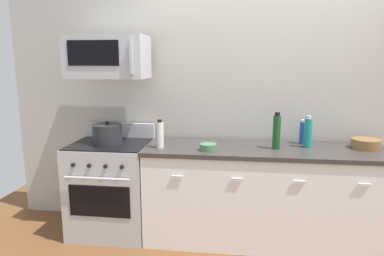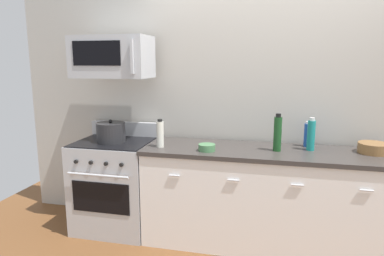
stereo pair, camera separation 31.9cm
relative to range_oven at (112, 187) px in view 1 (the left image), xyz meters
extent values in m
plane|color=brown|center=(1.50, 0.00, -0.47)|extent=(6.41, 6.41, 0.00)
cube|color=#B7B2A8|center=(1.50, 0.41, 0.88)|extent=(5.34, 0.10, 2.70)
cube|color=white|center=(1.50, 0.00, -0.03)|extent=(2.22, 0.62, 0.88)
cube|color=#383330|center=(1.50, 0.00, 0.43)|extent=(2.25, 0.65, 0.04)
cube|color=black|center=(1.50, -0.28, -0.42)|extent=(2.22, 0.02, 0.10)
cylinder|color=silver|center=(0.72, -0.33, 0.25)|extent=(0.10, 0.02, 0.02)
cylinder|color=silver|center=(1.24, -0.33, 0.25)|extent=(0.10, 0.02, 0.02)
cylinder|color=silver|center=(1.76, -0.33, 0.25)|extent=(0.10, 0.02, 0.02)
cylinder|color=silver|center=(2.28, -0.33, 0.25)|extent=(0.10, 0.02, 0.02)
cube|color=#B7BABF|center=(0.00, 0.00, -0.01)|extent=(0.76, 0.64, 0.91)
cube|color=black|center=(0.00, -0.33, -0.02)|extent=(0.58, 0.01, 0.30)
cylinder|color=#B7BABF|center=(0.00, -0.36, 0.21)|extent=(0.61, 0.02, 0.02)
cube|color=#B7BABF|center=(0.00, 0.29, 0.52)|extent=(0.76, 0.06, 0.16)
cube|color=black|center=(0.00, 0.00, 0.45)|extent=(0.73, 0.61, 0.01)
cylinder|color=black|center=(-0.23, -0.34, 0.32)|extent=(0.04, 0.02, 0.04)
cylinder|color=black|center=(-0.08, -0.34, 0.32)|extent=(0.04, 0.02, 0.04)
cylinder|color=black|center=(0.08, -0.34, 0.32)|extent=(0.04, 0.02, 0.04)
cylinder|color=black|center=(0.23, -0.34, 0.32)|extent=(0.04, 0.02, 0.04)
cube|color=#B7BABF|center=(0.00, 0.05, 1.28)|extent=(0.74, 0.40, 0.40)
cube|color=black|center=(-0.06, -0.16, 1.31)|extent=(0.48, 0.01, 0.22)
cube|color=#B7BABF|center=(0.30, -0.17, 1.28)|extent=(0.02, 0.04, 0.30)
cylinder|color=silver|center=(0.53, -0.12, 0.57)|extent=(0.07, 0.07, 0.24)
cylinder|color=black|center=(0.53, -0.12, 0.70)|extent=(0.04, 0.04, 0.02)
cylinder|color=#19471E|center=(1.59, -0.02, 0.60)|extent=(0.07, 0.07, 0.31)
cylinder|color=black|center=(1.59, -0.02, 0.77)|extent=(0.05, 0.05, 0.03)
cylinder|color=#197F7A|center=(1.88, 0.08, 0.59)|extent=(0.07, 0.07, 0.27)
cylinder|color=beige|center=(1.88, 0.08, 0.74)|extent=(0.05, 0.05, 0.03)
cylinder|color=#1E4CA5|center=(1.87, 0.22, 0.56)|extent=(0.07, 0.07, 0.22)
cylinder|color=silver|center=(1.87, 0.22, 0.68)|extent=(0.05, 0.05, 0.02)
cylinder|color=brown|center=(2.41, 0.10, 0.50)|extent=(0.26, 0.26, 0.09)
torus|color=brown|center=(2.41, 0.10, 0.53)|extent=(0.26, 0.26, 0.01)
cylinder|color=brown|center=(2.41, 0.10, 0.46)|extent=(0.14, 0.14, 0.01)
cylinder|color=#477A4C|center=(0.98, -0.15, 0.48)|extent=(0.15, 0.15, 0.06)
torus|color=#477A4C|center=(0.98, -0.15, 0.51)|extent=(0.15, 0.15, 0.01)
cylinder|color=#477A4C|center=(0.98, -0.15, 0.46)|extent=(0.08, 0.08, 0.01)
cylinder|color=#262628|center=(0.00, -0.05, 0.55)|extent=(0.28, 0.28, 0.20)
sphere|color=black|center=(0.00, -0.05, 0.66)|extent=(0.04, 0.04, 0.04)
camera|label=1|loc=(1.22, -3.17, 1.24)|focal=32.33mm
camera|label=2|loc=(1.53, -3.11, 1.24)|focal=32.33mm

